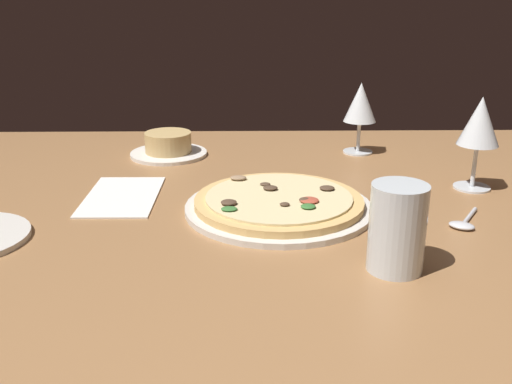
{
  "coord_description": "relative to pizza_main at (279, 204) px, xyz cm",
  "views": [
    {
      "loc": [
        2.27,
        -95.03,
        40.39
      ],
      "look_at": [
        3.83,
        -1.0,
        7.0
      ],
      "focal_mm": 41.4,
      "sensor_mm": 36.0,
      "label": 1
    }
  ],
  "objects": [
    {
      "name": "water_glass",
      "position": [
        14.39,
        -21.91,
        4.19
      ],
      "size": [
        7.52,
        7.52,
        11.99
      ],
      "color": "silver",
      "rests_on": "dining_table"
    },
    {
      "name": "pizza_main",
      "position": [
        0.0,
        0.0,
        0.0
      ],
      "size": [
        31.73,
        31.73,
        3.37
      ],
      "color": "silver",
      "rests_on": "dining_table"
    },
    {
      "name": "dining_table",
      "position": [
        -7.64,
        2.0,
        -3.22
      ],
      "size": [
        150.0,
        110.0,
        4.0
      ],
      "primitive_type": "cube",
      "color": "#996B42",
      "rests_on": "ground"
    },
    {
      "name": "ramekin_on_saucer",
      "position": [
        -22.77,
        34.22,
        0.95
      ],
      "size": [
        16.99,
        16.99,
        5.27
      ],
      "color": "silver",
      "rests_on": "dining_table"
    },
    {
      "name": "spoon",
      "position": [
        29.01,
        -7.17,
        -0.76
      ],
      "size": [
        7.65,
        9.94,
        1.0
      ],
      "color": "silver",
      "rests_on": "dining_table"
    },
    {
      "name": "wine_glass_near",
      "position": [
        36.86,
        10.87,
        11.03
      ],
      "size": [
        7.49,
        7.49,
        17.32
      ],
      "color": "silver",
      "rests_on": "dining_table"
    },
    {
      "name": "wine_glass_far",
      "position": [
        19.87,
        35.86,
        9.7
      ],
      "size": [
        7.24,
        7.24,
        15.86
      ],
      "color": "silver",
      "rests_on": "dining_table"
    },
    {
      "name": "paper_menu",
      "position": [
        -27.85,
        7.15,
        -1.07
      ],
      "size": [
        12.81,
        21.24,
        0.3
      ],
      "primitive_type": "cube",
      "rotation": [
        0.0,
        0.0,
        -0.01
      ],
      "color": "white",
      "rests_on": "dining_table"
    }
  ]
}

